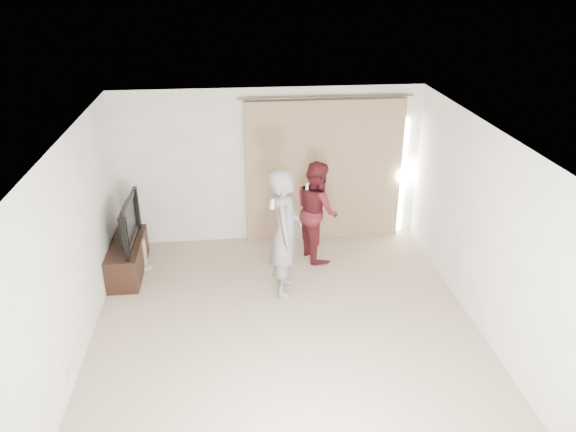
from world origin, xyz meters
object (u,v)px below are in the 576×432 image
at_px(tv_console, 128,258).
at_px(person_man, 286,233).
at_px(tv, 123,222).
at_px(person_woman, 317,210).

distance_m(tv_console, person_man, 2.57).
height_order(tv, person_man, person_man).
bearing_deg(person_woman, tv, -175.37).
bearing_deg(person_man, person_woman, 59.58).
bearing_deg(person_woman, person_man, -120.42).
distance_m(tv_console, tv, 0.60).
distance_m(tv, person_woman, 2.96).
bearing_deg(tv, person_woman, -85.05).
relative_size(tv_console, tv, 1.11).
distance_m(person_man, person_woman, 1.19).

